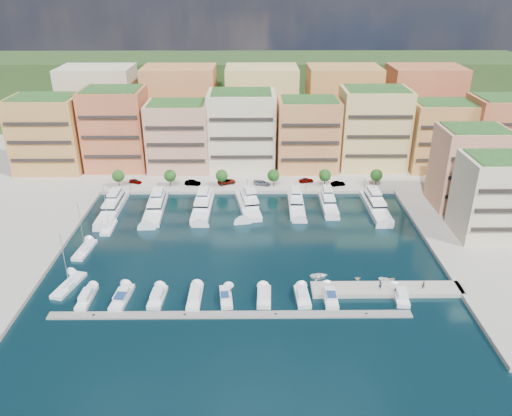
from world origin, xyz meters
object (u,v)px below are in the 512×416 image
object	(u,v)px
tender_0	(319,276)
person_1	(423,285)
person_0	(380,285)
cruiser_1	(122,298)
sailboat_0	(69,286)
car_4	(306,180)
yacht_3	(248,203)
tree_3	(273,175)
car_0	(135,181)
lamppost_2	(248,181)
cruiser_5	(264,297)
tender_2	(387,280)
car_2	(227,181)
cruiser_3	(195,297)
sailboat_1	(85,250)
tender_3	(392,279)
cruiser_4	(226,297)
tree_2	(222,176)
tender_1	(358,278)
lamppost_3	(306,181)
cruiser_2	(157,297)
tree_5	(376,175)
car_5	(338,184)
cruiser_0	(87,298)
yacht_6	(375,205)
lamppost_0	(130,181)
tree_1	(170,176)
car_1	(193,183)
tree_4	(325,175)
car_3	(262,183)
tree_0	(118,176)
cruiser_7	(330,297)
yacht_4	(296,203)
cruiser_9	(401,296)
yacht_0	(113,206)
yacht_2	(203,205)
yacht_5	(328,202)

from	to	relation	value
tender_0	person_1	size ratio (longest dim) A/B	2.29
person_0	cruiser_1	bearing A→B (deg)	48.50
sailboat_0	car_4	world-z (taller)	sailboat_0
yacht_3	tree_3	bearing A→B (deg)	59.12
car_0	person_1	xyz separation A→B (m)	(73.09, -58.98, 0.19)
lamppost_2	yacht_3	distance (m)	11.01
cruiser_5	tender_2	world-z (taller)	cruiser_5
tender_0	car_2	bearing A→B (deg)	11.08
cruiser_3	person_0	distance (m)	39.01
yacht_3	tender_0	xyz separation A→B (m)	(16.02, -37.02, -0.79)
sailboat_1	tender_3	size ratio (longest dim) A/B	7.98
cruiser_4	car_4	bearing A→B (deg)	69.72
tree_2	tender_1	bearing A→B (deg)	-57.28
lamppost_3	cruiser_2	xyz separation A→B (m)	(-36.30, -55.78, -3.28)
tree_5	lamppost_3	world-z (taller)	tree_5
sailboat_1	car_5	bearing A→B (deg)	29.67
tender_3	tender_1	size ratio (longest dim) A/B	1.19
cruiser_0	tender_1	size ratio (longest dim) A/B	6.24
lamppost_3	yacht_6	size ratio (longest dim) A/B	0.20
tree_2	lamppost_0	bearing A→B (deg)	-175.30
tree_1	yacht_6	xyz separation A→B (m)	(60.79, -14.13, -3.53)
tender_0	car_1	bearing A→B (deg)	20.61
tree_4	car_3	bearing A→B (deg)	176.36
cruiser_4	car_2	world-z (taller)	car_2
tree_0	yacht_6	world-z (taller)	tree_0
yacht_3	cruiser_7	xyz separation A→B (m)	(17.31, -45.11, -0.64)
tree_4	yacht_6	xyz separation A→B (m)	(12.79, -14.13, -3.53)
tree_4	car_1	distance (m)	41.43
tree_5	cruiser_3	xyz separation A→B (m)	(-50.52, -58.10, -4.20)
cruiser_7	person_0	bearing A→B (deg)	11.75
yacht_4	car_3	distance (m)	17.01
cruiser_9	tender_3	distance (m)	6.72
car_0	tree_0	bearing A→B (deg)	145.70
yacht_4	tree_3	bearing A→B (deg)	115.61
tender_3	car_0	bearing A→B (deg)	38.35
cruiser_9	car_3	size ratio (longest dim) A/B	1.41
lamppost_2	yacht_0	distance (m)	40.39
yacht_2	yacht_5	world-z (taller)	same
yacht_6	car_2	bearing A→B (deg)	159.14
lamppost_3	cruiser_4	bearing A→B (deg)	-111.60
car_3	cruiser_0	bearing A→B (deg)	162.00
tree_4	yacht_3	world-z (taller)	tree_4
lamppost_3	yacht_3	size ratio (longest dim) A/B	0.22
tree_3	cruiser_2	xyz separation A→B (m)	(-26.30, -58.08, -4.20)
yacht_0	car_4	world-z (taller)	yacht_0
cruiser_0	cruiser_9	world-z (taller)	same
tree_0	tender_3	world-z (taller)	tree_0
person_0	car_5	bearing A→B (deg)	-43.83
tree_5	yacht_3	distance (m)	41.99
tender_2	tree_4	bearing A→B (deg)	28.14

